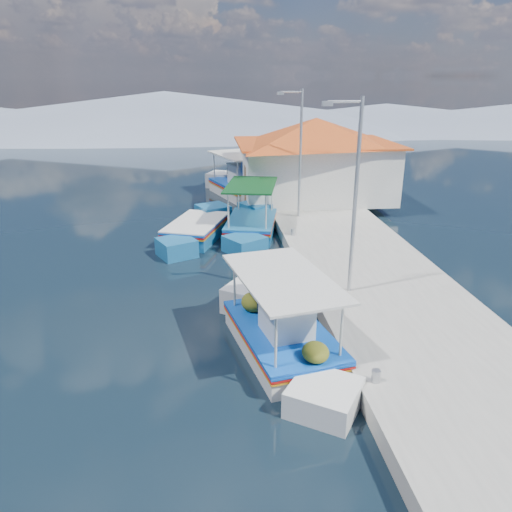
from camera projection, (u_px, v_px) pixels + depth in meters
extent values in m
plane|color=black|center=(207.00, 342.00, 13.75)|extent=(160.00, 160.00, 0.00)
cube|color=#A7A59C|center=(352.00, 254.00, 19.83)|extent=(5.00, 44.00, 0.50)
cylinder|color=#A5A8AD|center=(376.00, 376.00, 11.09)|extent=(0.20, 0.20, 0.30)
cylinder|color=#A5A8AD|center=(325.00, 287.00, 15.76)|extent=(0.20, 0.20, 0.30)
cylinder|color=#A5A8AD|center=(293.00, 232.00, 21.36)|extent=(0.20, 0.20, 0.30)
cylinder|color=#A5A8AD|center=(274.00, 199.00, 26.96)|extent=(0.20, 0.20, 0.30)
cube|color=silver|center=(282.00, 344.00, 13.27)|extent=(2.90, 4.43, 0.89)
cube|color=silver|center=(288.00, 298.00, 15.75)|extent=(2.06, 2.06, 0.99)
cube|color=silver|center=(274.00, 405.00, 10.82)|extent=(2.00, 2.00, 0.85)
cube|color=#0D4BB4|center=(282.00, 331.00, 13.12)|extent=(2.99, 4.56, 0.06)
cube|color=#B6120F|center=(282.00, 333.00, 13.15)|extent=(2.99, 4.56, 0.05)
cube|color=orange|center=(282.00, 335.00, 13.17)|extent=(2.99, 4.56, 0.04)
cube|color=#0D4BB4|center=(282.00, 328.00, 13.10)|extent=(3.00, 4.53, 0.05)
cube|color=brown|center=(282.00, 329.00, 13.11)|extent=(2.72, 4.32, 0.05)
cube|color=silver|center=(282.00, 317.00, 12.67)|extent=(1.37, 1.44, 1.03)
cube|color=silver|center=(282.00, 298.00, 12.49)|extent=(1.50, 1.55, 0.06)
cylinder|color=beige|center=(259.00, 277.00, 14.54)|extent=(0.07, 0.07, 1.50)
cylinder|color=beige|center=(315.00, 280.00, 14.36)|extent=(0.07, 0.07, 1.50)
cylinder|color=beige|center=(242.00, 334.00, 11.34)|extent=(0.07, 0.07, 1.50)
cylinder|color=beige|center=(314.00, 338.00, 11.16)|extent=(0.07, 0.07, 1.50)
cube|color=silver|center=(283.00, 277.00, 12.59)|extent=(3.00, 4.45, 0.07)
ellipsoid|color=#495516|center=(272.00, 299.00, 14.29)|extent=(0.71, 0.79, 0.54)
ellipsoid|color=#495516|center=(296.00, 294.00, 14.67)|extent=(0.60, 0.66, 0.45)
ellipsoid|color=#495516|center=(286.00, 356.00, 11.43)|extent=(0.64, 0.70, 0.48)
sphere|color=#D95506|center=(319.00, 298.00, 13.29)|extent=(0.38, 0.38, 0.38)
cube|color=#175A8E|center=(251.00, 230.00, 23.09)|extent=(2.78, 4.15, 0.97)
cube|color=#175A8E|center=(237.00, 213.00, 25.34)|extent=(2.04, 2.04, 1.08)
cube|color=#175A8E|center=(268.00, 246.00, 20.87)|extent=(1.99, 1.99, 0.92)
cube|color=#0D4BB4|center=(251.00, 220.00, 22.94)|extent=(2.87, 4.28, 0.06)
cube|color=#B6120F|center=(251.00, 222.00, 22.96)|extent=(2.87, 4.28, 0.05)
cube|color=orange|center=(251.00, 224.00, 22.99)|extent=(2.87, 4.28, 0.04)
cube|color=#175A8E|center=(251.00, 219.00, 22.91)|extent=(2.88, 4.24, 0.05)
cube|color=brown|center=(251.00, 220.00, 22.92)|extent=(2.61, 4.04, 0.05)
cylinder|color=beige|center=(226.00, 196.00, 23.84)|extent=(0.07, 0.07, 1.64)
cylinder|color=beige|center=(258.00, 194.00, 24.30)|extent=(0.07, 0.07, 1.64)
cylinder|color=beige|center=(244.00, 213.00, 20.97)|extent=(0.07, 0.07, 1.64)
cylinder|color=beige|center=(280.00, 210.00, 21.44)|extent=(0.07, 0.07, 1.64)
cube|color=#0C3D18|center=(251.00, 185.00, 22.36)|extent=(2.88, 4.17, 0.07)
cube|color=#175A8E|center=(197.00, 233.00, 22.50)|extent=(3.08, 4.17, 1.04)
cube|color=#175A8E|center=(181.00, 217.00, 24.58)|extent=(1.90, 1.90, 1.15)
cube|color=#175A8E|center=(215.00, 249.00, 20.43)|extent=(1.85, 1.85, 0.99)
cube|color=#0D4BB4|center=(196.00, 223.00, 22.33)|extent=(3.17, 4.30, 0.07)
cube|color=#B6120F|center=(196.00, 225.00, 22.36)|extent=(3.17, 4.30, 0.05)
cube|color=orange|center=(196.00, 227.00, 22.39)|extent=(3.17, 4.30, 0.04)
cube|color=silver|center=(196.00, 222.00, 22.30)|extent=(3.18, 4.27, 0.05)
cube|color=brown|center=(196.00, 222.00, 22.31)|extent=(2.91, 4.05, 0.05)
cube|color=silver|center=(239.00, 192.00, 30.59)|extent=(3.68, 4.95, 1.04)
cube|color=silver|center=(251.00, 180.00, 33.23)|extent=(2.21, 2.21, 1.15)
cube|color=silver|center=(226.00, 203.00, 27.98)|extent=(2.15, 2.15, 0.99)
cube|color=#0D4BB4|center=(239.00, 184.00, 30.42)|extent=(3.79, 5.10, 0.07)
cube|color=#B6120F|center=(239.00, 186.00, 30.45)|extent=(3.79, 5.10, 0.05)
cube|color=orange|center=(239.00, 187.00, 30.48)|extent=(3.79, 5.10, 0.04)
cube|color=#0D4BB4|center=(239.00, 183.00, 30.39)|extent=(3.79, 5.06, 0.05)
cube|color=brown|center=(239.00, 183.00, 30.40)|extent=(3.47, 4.80, 0.05)
cube|color=silver|center=(238.00, 175.00, 29.90)|extent=(1.68, 1.78, 1.21)
cube|color=silver|center=(238.00, 164.00, 29.68)|extent=(1.83, 1.92, 0.07)
cylinder|color=beige|center=(233.00, 164.00, 32.01)|extent=(0.08, 0.08, 1.76)
cylinder|color=beige|center=(261.00, 165.00, 31.58)|extent=(0.08, 0.08, 1.76)
cylinder|color=beige|center=(215.00, 174.00, 28.62)|extent=(0.08, 0.08, 1.76)
cylinder|color=beige|center=(246.00, 176.00, 28.20)|extent=(0.08, 0.08, 1.76)
cube|color=silver|center=(239.00, 155.00, 29.80)|extent=(3.79, 4.99, 0.08)
cube|color=white|center=(314.00, 171.00, 27.66)|extent=(8.00, 6.00, 3.00)
cube|color=#C3531B|center=(315.00, 143.00, 27.12)|extent=(8.64, 6.48, 0.10)
pyramid|color=#C3531B|center=(316.00, 131.00, 26.90)|extent=(10.49, 10.49, 1.40)
cube|color=brown|center=(246.00, 185.00, 26.52)|extent=(0.06, 1.00, 2.00)
cube|color=#0D4BB4|center=(242.00, 166.00, 28.65)|extent=(0.06, 1.20, 0.90)
cylinder|color=#A5A8AD|center=(355.00, 200.00, 14.85)|extent=(0.12, 0.12, 6.00)
cylinder|color=#A5A8AD|center=(345.00, 102.00, 13.82)|extent=(1.00, 0.08, 0.08)
cube|color=#A5A8AD|center=(328.00, 103.00, 13.79)|extent=(0.30, 0.14, 0.14)
cylinder|color=#A5A8AD|center=(300.00, 155.00, 23.25)|extent=(0.12, 0.12, 6.00)
cylinder|color=#A5A8AD|center=(291.00, 92.00, 22.22)|extent=(1.00, 0.08, 0.08)
cube|color=#A5A8AD|center=(280.00, 93.00, 22.19)|extent=(0.30, 0.14, 0.14)
cone|color=gray|center=(166.00, 113.00, 64.74)|extent=(96.00, 96.00, 5.50)
cone|color=gray|center=(385.00, 118.00, 67.86)|extent=(76.80, 76.80, 3.80)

